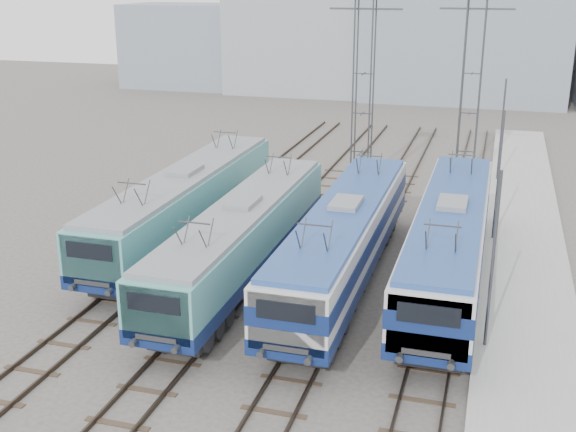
# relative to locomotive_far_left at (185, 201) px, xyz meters

# --- Properties ---
(ground) EXTENTS (160.00, 160.00, 0.00)m
(ground) POSITION_rel_locomotive_far_left_xyz_m (6.75, -9.40, -2.32)
(ground) COLOR #514C47
(platform) EXTENTS (4.00, 70.00, 0.30)m
(platform) POSITION_rel_locomotive_far_left_xyz_m (16.95, -1.40, -2.17)
(platform) COLOR #9E9E99
(platform) RESTS_ON ground
(locomotive_far_left) EXTENTS (2.95, 18.66, 3.51)m
(locomotive_far_left) POSITION_rel_locomotive_far_left_xyz_m (0.00, 0.00, 0.00)
(locomotive_far_left) COLOR navy
(locomotive_far_left) RESTS_ON ground
(locomotive_center_left) EXTENTS (2.83, 17.85, 3.36)m
(locomotive_center_left) POSITION_rel_locomotive_far_left_xyz_m (4.50, -3.81, -0.09)
(locomotive_center_left) COLOR navy
(locomotive_center_left) RESTS_ON ground
(locomotive_center_right) EXTENTS (2.92, 18.47, 3.47)m
(locomotive_center_right) POSITION_rel_locomotive_far_left_xyz_m (9.00, -2.98, 0.03)
(locomotive_center_right) COLOR navy
(locomotive_center_right) RESTS_ON ground
(locomotive_far_right) EXTENTS (2.96, 18.76, 3.53)m
(locomotive_far_right) POSITION_rel_locomotive_far_left_xyz_m (13.50, -1.85, 0.07)
(locomotive_far_right) COLOR navy
(locomotive_far_right) RESTS_ON ground
(catenary_tower_west) EXTENTS (4.50, 1.20, 12.00)m
(catenary_tower_west) POSITION_rel_locomotive_far_left_xyz_m (6.75, 12.60, 4.32)
(catenary_tower_west) COLOR #3F4247
(catenary_tower_west) RESTS_ON ground
(catenary_tower_east) EXTENTS (4.50, 1.20, 12.00)m
(catenary_tower_east) POSITION_rel_locomotive_far_left_xyz_m (13.25, 14.60, 4.32)
(catenary_tower_east) COLOR #3F4247
(catenary_tower_east) RESTS_ON ground
(mast_front) EXTENTS (0.12, 0.12, 7.00)m
(mast_front) POSITION_rel_locomotive_far_left_xyz_m (15.35, -7.40, 1.18)
(mast_front) COLOR #3F4247
(mast_front) RESTS_ON ground
(mast_mid) EXTENTS (0.12, 0.12, 7.00)m
(mast_mid) POSITION_rel_locomotive_far_left_xyz_m (15.35, 4.60, 1.18)
(mast_mid) COLOR #3F4247
(mast_mid) RESTS_ON ground
(mast_rear) EXTENTS (0.12, 0.12, 7.00)m
(mast_rear) POSITION_rel_locomotive_far_left_xyz_m (15.35, 16.60, 1.18)
(mast_rear) COLOR #3F4247
(mast_rear) RESTS_ON ground
(building_west) EXTENTS (18.00, 12.00, 14.00)m
(building_west) POSITION_rel_locomotive_far_left_xyz_m (-7.25, 52.60, 4.68)
(building_west) COLOR #8D969E
(building_west) RESTS_ON ground
(building_center) EXTENTS (22.00, 14.00, 18.00)m
(building_center) POSITION_rel_locomotive_far_left_xyz_m (10.75, 52.60, 6.68)
(building_center) COLOR gray
(building_center) RESTS_ON ground
(building_far_west) EXTENTS (14.00, 10.00, 10.00)m
(building_far_west) POSITION_rel_locomotive_far_left_xyz_m (-23.25, 52.60, 2.68)
(building_far_west) COLOR gray
(building_far_west) RESTS_ON ground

